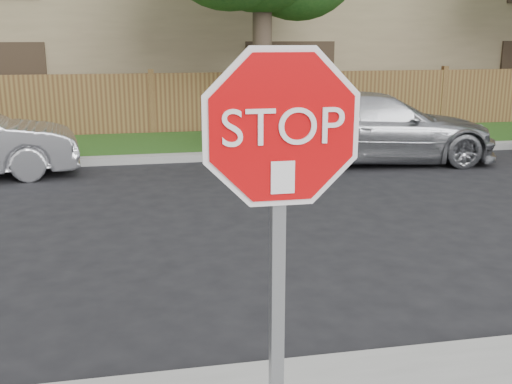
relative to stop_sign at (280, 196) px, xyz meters
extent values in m
plane|color=black|center=(-0.28, 1.48, -1.83)|extent=(90.00, 90.00, 0.00)
cube|color=gray|center=(-0.28, 9.63, -1.75)|extent=(70.00, 0.30, 0.15)
cube|color=#1E4714|center=(-0.28, 11.28, -1.77)|extent=(70.00, 3.00, 0.12)
cube|color=#56361E|center=(-0.28, 12.88, -1.03)|extent=(70.00, 0.12, 1.60)
cube|color=#867553|center=(-0.28, 18.48, 1.17)|extent=(34.00, 8.00, 6.00)
cylinder|color=#382B21|center=(2.22, 11.18, 0.13)|extent=(0.44, 0.44, 3.92)
cube|color=gray|center=(0.00, 0.05, -0.58)|extent=(0.06, 0.06, 2.30)
cylinder|color=white|center=(0.00, -0.02, 0.32)|extent=(1.01, 0.02, 1.01)
cylinder|color=#C10709|center=(0.00, -0.03, 0.32)|extent=(0.93, 0.02, 0.93)
cube|color=white|center=(0.00, -0.05, 0.10)|extent=(0.11, 0.00, 0.15)
imported|color=#A0A2A7|center=(4.10, 8.86, -1.12)|extent=(5.06, 2.45, 1.42)
camera|label=1|loc=(-0.62, -2.58, 0.72)|focal=42.00mm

